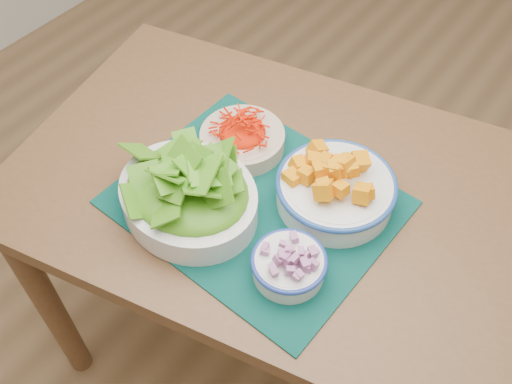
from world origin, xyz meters
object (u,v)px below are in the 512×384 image
placemat (256,202)px  onion_bowl (289,262)px  carrot_bowl (242,135)px  table (272,215)px  squash_bowl (336,184)px  lettuce_bowl (188,190)px

placemat → onion_bowl: (0.14, -0.09, 0.04)m
placemat → carrot_bowl: (-0.11, 0.10, 0.04)m
table → squash_bowl: size_ratio=4.00×
table → carrot_bowl: 0.19m
squash_bowl → lettuce_bowl: 0.28m
placemat → carrot_bowl: 0.16m
table → onion_bowl: (0.15, -0.16, 0.15)m
table → placemat: placemat is taller
squash_bowl → lettuce_bowl: size_ratio=0.96×
placemat → squash_bowl: bearing=40.3°
squash_bowl → carrot_bowl: bearing=177.9°
lettuce_bowl → placemat: bearing=52.7°
placemat → carrot_bowl: bearing=140.2°
table → squash_bowl: squash_bowl is taller
onion_bowl → carrot_bowl: bearing=142.4°
carrot_bowl → lettuce_bowl: bearing=-83.6°
lettuce_bowl → onion_bowl: (0.23, -0.00, -0.02)m
squash_bowl → lettuce_bowl: (-0.21, -0.18, 0.01)m
table → placemat: size_ratio=2.34×
carrot_bowl → onion_bowl: same height
placemat → carrot_bowl: size_ratio=2.73×
squash_bowl → lettuce_bowl: bearing=-138.8°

